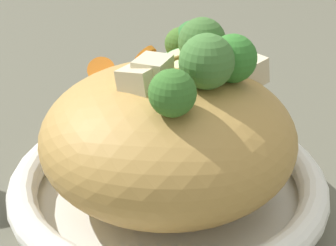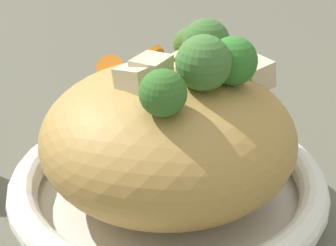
# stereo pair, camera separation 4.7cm
# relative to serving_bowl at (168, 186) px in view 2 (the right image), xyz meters

# --- Properties ---
(ground_plane) EXTENTS (3.00, 3.00, 0.00)m
(ground_plane) POSITION_rel_serving_bowl_xyz_m (0.00, 0.00, -0.02)
(ground_plane) COLOR #595848
(serving_bowl) EXTENTS (0.31, 0.31, 0.05)m
(serving_bowl) POSITION_rel_serving_bowl_xyz_m (0.00, 0.00, 0.00)
(serving_bowl) COLOR white
(serving_bowl) RESTS_ON ground_plane
(noodle_heap) EXTENTS (0.24, 0.24, 0.14)m
(noodle_heap) POSITION_rel_serving_bowl_xyz_m (0.00, -0.00, 0.06)
(noodle_heap) COLOR #B38A46
(noodle_heap) RESTS_ON serving_bowl
(broccoli_florets) EXTENTS (0.11, 0.18, 0.07)m
(broccoli_florets) POSITION_rel_serving_bowl_xyz_m (0.03, 0.01, 0.13)
(broccoli_florets) COLOR #96B671
(broccoli_florets) RESTS_ON serving_bowl
(carrot_coins) EXTENTS (0.12, 0.10, 0.05)m
(carrot_coins) POSITION_rel_serving_bowl_xyz_m (-0.01, 0.06, 0.11)
(carrot_coins) COLOR orange
(carrot_coins) RESTS_ON serving_bowl
(zucchini_slices) EXTENTS (0.07, 0.12, 0.06)m
(zucchini_slices) POSITION_rel_serving_bowl_xyz_m (0.03, 0.07, 0.10)
(zucchini_slices) COLOR beige
(zucchini_slices) RESTS_ON serving_bowl
(chicken_chunks) EXTENTS (0.16, 0.09, 0.05)m
(chicken_chunks) POSITION_rel_serving_bowl_xyz_m (0.02, 0.00, 0.12)
(chicken_chunks) COLOR beige
(chicken_chunks) RESTS_ON serving_bowl
(chopsticks_pair) EXTENTS (0.21, 0.05, 0.01)m
(chopsticks_pair) POSITION_rel_serving_bowl_xyz_m (0.05, 0.34, -0.02)
(chopsticks_pair) COLOR black
(chopsticks_pair) RESTS_ON ground_plane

